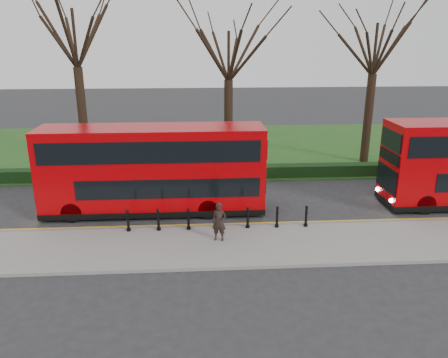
{
  "coord_description": "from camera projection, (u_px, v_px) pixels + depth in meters",
  "views": [
    {
      "loc": [
        -0.24,
        -20.21,
        8.78
      ],
      "look_at": [
        1.08,
        0.5,
        2.0
      ],
      "focal_mm": 35.0,
      "sensor_mm": 36.0,
      "label": 1
    }
  ],
  "objects": [
    {
      "name": "tree_mid",
      "position": [
        229.0,
        50.0,
        29.07
      ],
      "size": [
        6.97,
        6.97,
        10.89
      ],
      "color": "black",
      "rests_on": "ground"
    },
    {
      "name": "bollard_row",
      "position": [
        218.0,
        219.0,
        20.47
      ],
      "size": [
        8.53,
        0.15,
        1.0
      ],
      "color": "black",
      "rests_on": "pavement"
    },
    {
      "name": "pedestrian",
      "position": [
        219.0,
        222.0,
        19.2
      ],
      "size": [
        0.72,
        0.56,
        1.74
      ],
      "primitive_type": "imported",
      "rotation": [
        0.0,
        0.0,
        -0.24
      ],
      "color": "black",
      "rests_on": "pavement"
    },
    {
      "name": "ground",
      "position": [
        203.0,
        220.0,
        21.92
      ],
      "size": [
        120.0,
        120.0,
        0.0
      ],
      "primitive_type": "plane",
      "color": "#28282B",
      "rests_on": "ground"
    },
    {
      "name": "pavement",
      "position": [
        204.0,
        246.0,
        19.05
      ],
      "size": [
        60.0,
        4.0,
        0.15
      ],
      "primitive_type": "cube",
      "color": "gray",
      "rests_on": "ground"
    },
    {
      "name": "tree_left",
      "position": [
        74.0,
        32.0,
        28.09
      ],
      "size": [
        8.0,
        8.0,
        12.5
      ],
      "color": "black",
      "rests_on": "ground"
    },
    {
      "name": "tree_right",
      "position": [
        376.0,
        43.0,
        29.54
      ],
      "size": [
        7.36,
        7.36,
        11.5
      ],
      "color": "black",
      "rests_on": "ground"
    },
    {
      "name": "kerb",
      "position": [
        204.0,
        227.0,
        20.94
      ],
      "size": [
        60.0,
        0.25,
        0.16
      ],
      "primitive_type": "cube",
      "color": "slate",
      "rests_on": "ground"
    },
    {
      "name": "bus_lead",
      "position": [
        153.0,
        170.0,
        22.32
      ],
      "size": [
        11.32,
        2.6,
        4.5
      ],
      "color": "#AC0105",
      "rests_on": "ground"
    },
    {
      "name": "yellow_line_outer",
      "position": [
        203.0,
        226.0,
        21.25
      ],
      "size": [
        60.0,
        0.1,
        0.01
      ],
      "primitive_type": "cube",
      "color": "yellow",
      "rests_on": "ground"
    },
    {
      "name": "hedge",
      "position": [
        201.0,
        173.0,
        28.24
      ],
      "size": [
        60.0,
        0.9,
        0.8
      ],
      "primitive_type": "cube",
      "color": "black",
      "rests_on": "ground"
    },
    {
      "name": "yellow_line_inner",
      "position": [
        203.0,
        224.0,
        21.44
      ],
      "size": [
        60.0,
        0.1,
        0.01
      ],
      "primitive_type": "cube",
      "color": "yellow",
      "rests_on": "ground"
    },
    {
      "name": "grass_verge",
      "position": [
        200.0,
        148.0,
        36.14
      ],
      "size": [
        60.0,
        18.0,
        0.06
      ],
      "primitive_type": "cube",
      "color": "#204A18",
      "rests_on": "ground"
    }
  ]
}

